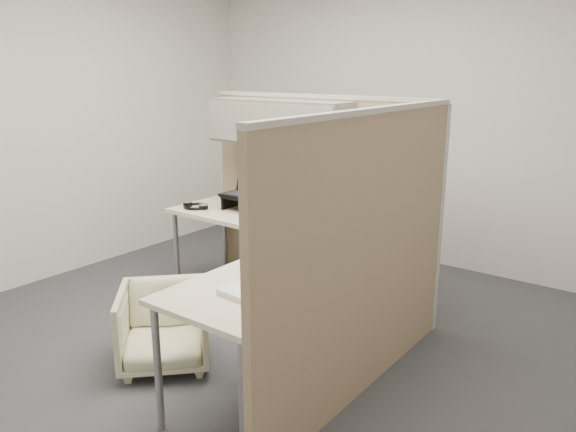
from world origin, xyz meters
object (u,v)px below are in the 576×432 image
Objects in this scene: desk at (280,244)px; keyboard at (313,232)px; monitor_left at (330,183)px; office_chair at (164,323)px.

keyboard reaches higher than desk.
keyboard is at bearing -84.61° from monitor_left.
monitor_left reaches higher than desk.
desk is 4.92× the size of keyboard.
monitor_left is (0.37, 1.30, 0.72)m from office_chair.
desk is 4.29× the size of monitor_left.
office_chair is (-0.36, -0.71, -0.41)m from desk.
keyboard reaches higher than office_chair.
office_chair is 1.15m from keyboard.
monitor_left is at bearing 89.02° from desk.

